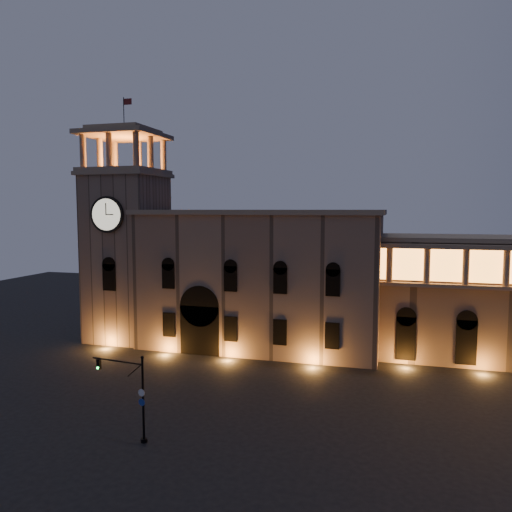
# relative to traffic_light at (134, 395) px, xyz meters

# --- Properties ---
(ground) EXTENTS (160.00, 160.00, 0.00)m
(ground) POSITION_rel_traffic_light_xyz_m (4.28, 6.34, -3.53)
(ground) COLOR black
(ground) RESTS_ON ground
(government_building) EXTENTS (30.80, 12.80, 17.60)m
(government_building) POSITION_rel_traffic_light_xyz_m (2.20, 28.27, 5.24)
(government_building) COLOR #79604F
(government_building) RESTS_ON ground
(clock_tower) EXTENTS (9.80, 9.80, 32.40)m
(clock_tower) POSITION_rel_traffic_light_xyz_m (-16.22, 27.32, 8.96)
(clock_tower) COLOR #79604F
(clock_tower) RESTS_ON ground
(traffic_light) EXTENTS (4.88, 0.90, 6.73)m
(traffic_light) POSITION_rel_traffic_light_xyz_m (0.00, 0.00, 0.00)
(traffic_light) COLOR black
(traffic_light) RESTS_ON ground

